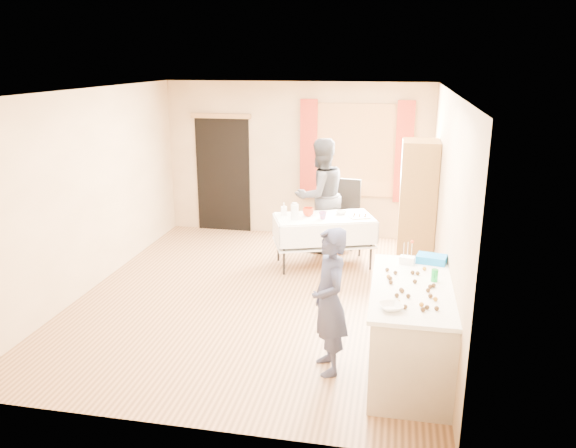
% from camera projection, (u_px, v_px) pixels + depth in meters
% --- Properties ---
extents(floor, '(4.50, 5.50, 0.02)m').
position_uv_depth(floor, '(259.00, 296.00, 7.30)').
color(floor, '#9E7047').
rests_on(floor, ground).
extents(ceiling, '(4.50, 5.50, 0.02)m').
position_uv_depth(ceiling, '(255.00, 90.00, 6.55)').
color(ceiling, white).
rests_on(ceiling, floor).
extents(wall_back, '(4.50, 0.02, 2.60)m').
position_uv_depth(wall_back, '(296.00, 160.00, 9.52)').
color(wall_back, tan).
rests_on(wall_back, floor).
extents(wall_front, '(4.50, 0.02, 2.60)m').
position_uv_depth(wall_front, '(170.00, 283.00, 4.33)').
color(wall_front, tan).
rests_on(wall_front, floor).
extents(wall_left, '(0.02, 5.50, 2.60)m').
position_uv_depth(wall_left, '(89.00, 191.00, 7.34)').
color(wall_left, tan).
rests_on(wall_left, floor).
extents(wall_right, '(0.02, 5.50, 2.60)m').
position_uv_depth(wall_right, '(446.00, 208.00, 6.51)').
color(wall_right, tan).
rests_on(wall_right, floor).
extents(window_frame, '(1.32, 0.06, 1.52)m').
position_uv_depth(window_frame, '(356.00, 150.00, 9.24)').
color(window_frame, olive).
rests_on(window_frame, wall_back).
extents(window_pane, '(1.20, 0.02, 1.40)m').
position_uv_depth(window_pane, '(356.00, 151.00, 9.23)').
color(window_pane, white).
rests_on(window_pane, wall_back).
extents(curtain_left, '(0.28, 0.06, 1.65)m').
position_uv_depth(curtain_left, '(309.00, 149.00, 9.34)').
color(curtain_left, maroon).
rests_on(curtain_left, wall_back).
extents(curtain_right, '(0.28, 0.06, 1.65)m').
position_uv_depth(curtain_right, '(404.00, 152.00, 9.05)').
color(curtain_right, maroon).
rests_on(curtain_right, wall_back).
extents(doorway, '(0.95, 0.04, 2.00)m').
position_uv_depth(doorway, '(223.00, 175.00, 9.82)').
color(doorway, black).
rests_on(doorway, floor).
extents(door_lintel, '(1.05, 0.06, 0.08)m').
position_uv_depth(door_lintel, '(221.00, 116.00, 9.50)').
color(door_lintel, olive).
rests_on(door_lintel, wall_back).
extents(cabinet, '(0.50, 0.60, 1.89)m').
position_uv_depth(cabinet, '(417.00, 207.00, 7.90)').
color(cabinet, brown).
rests_on(cabinet, floor).
extents(counter, '(0.79, 1.66, 0.91)m').
position_uv_depth(counter, '(411.00, 330.00, 5.41)').
color(counter, '#BAAD97').
rests_on(counter, floor).
extents(party_table, '(1.60, 1.18, 0.75)m').
position_uv_depth(party_table, '(324.00, 236.00, 8.24)').
color(party_table, black).
rests_on(party_table, floor).
extents(chair, '(0.51, 0.51, 1.09)m').
position_uv_depth(chair, '(343.00, 227.00, 9.13)').
color(chair, black).
rests_on(chair, floor).
extents(girl, '(0.78, 0.72, 1.46)m').
position_uv_depth(girl, '(329.00, 302.00, 5.37)').
color(girl, '#252845').
rests_on(girl, floor).
extents(woman, '(1.54, 1.54, 1.79)m').
position_uv_depth(woman, '(320.00, 196.00, 8.77)').
color(woman, black).
rests_on(woman, floor).
extents(soda_can, '(0.08, 0.08, 0.12)m').
position_uv_depth(soda_can, '(435.00, 275.00, 5.37)').
color(soda_can, '#129435').
rests_on(soda_can, counter).
extents(mixing_bowl, '(0.35, 0.35, 0.05)m').
position_uv_depth(mixing_bowl, '(391.00, 307.00, 4.78)').
color(mixing_bowl, white).
rests_on(mixing_bowl, counter).
extents(foam_block, '(0.17, 0.13, 0.08)m').
position_uv_depth(foam_block, '(407.00, 260.00, 5.83)').
color(foam_block, white).
rests_on(foam_block, counter).
extents(blue_basket, '(0.33, 0.26, 0.08)m').
position_uv_depth(blue_basket, '(431.00, 259.00, 5.87)').
color(blue_basket, blue).
rests_on(blue_basket, counter).
extents(pitcher, '(0.15, 0.15, 0.22)m').
position_uv_depth(pitcher, '(295.00, 212.00, 7.99)').
color(pitcher, silver).
rests_on(pitcher, party_table).
extents(cup_red, '(0.19, 0.19, 0.13)m').
position_uv_depth(cup_red, '(308.00, 212.00, 8.17)').
color(cup_red, '#B02D0E').
rests_on(cup_red, party_table).
extents(cup_rainbow, '(0.22, 0.22, 0.11)m').
position_uv_depth(cup_rainbow, '(323.00, 215.00, 8.02)').
color(cup_rainbow, red).
rests_on(cup_rainbow, party_table).
extents(small_bowl, '(0.31, 0.31, 0.05)m').
position_uv_depth(small_bowl, '(341.00, 212.00, 8.28)').
color(small_bowl, white).
rests_on(small_bowl, party_table).
extents(pastry_tray, '(0.34, 0.30, 0.02)m').
position_uv_depth(pastry_tray, '(360.00, 217.00, 8.11)').
color(pastry_tray, white).
rests_on(pastry_tray, party_table).
extents(bottle, '(0.12, 0.12, 0.19)m').
position_uv_depth(bottle, '(284.00, 209.00, 8.21)').
color(bottle, white).
rests_on(bottle, party_table).
extents(cake_balls, '(0.48, 1.02, 0.04)m').
position_uv_depth(cake_balls, '(410.00, 289.00, 5.16)').
color(cake_balls, '#3F2314').
rests_on(cake_balls, counter).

